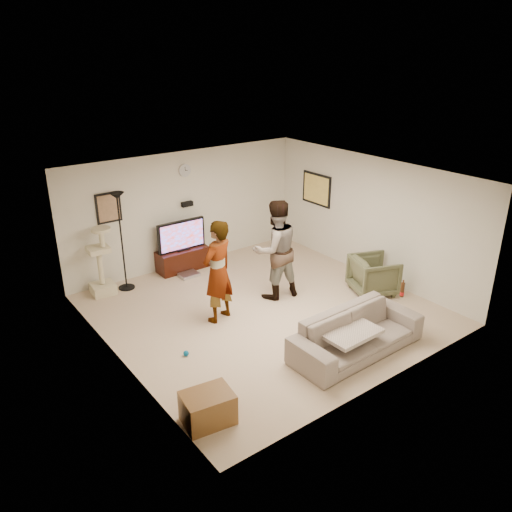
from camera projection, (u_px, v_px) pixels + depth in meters
floor at (264, 310)px, 9.30m from camera, size 5.50×5.50×0.02m
ceiling at (265, 176)px, 8.33m from camera, size 5.50×5.50×0.02m
wall_back at (186, 209)px, 10.85m from camera, size 5.50×0.04×2.50m
wall_front at (389, 307)px, 6.79m from camera, size 5.50×0.04×2.50m
wall_left at (114, 289)px, 7.30m from camera, size 0.04×5.50×2.50m
wall_right at (370, 217)px, 10.34m from camera, size 0.04×5.50×2.50m
wall_clock at (185, 170)px, 10.50m from camera, size 0.26×0.04×0.26m
wall_speaker at (187, 204)px, 10.76m from camera, size 0.25×0.10×0.10m
picture_back at (109, 208)px, 9.76m from camera, size 0.42×0.03×0.52m
picture_right at (316, 189)px, 11.41m from camera, size 0.03×0.78×0.62m
tv_stand at (183, 259)px, 10.90m from camera, size 1.11×0.45×0.46m
console_box at (189, 275)px, 10.64m from camera, size 0.40×0.30×0.07m
tv at (181, 235)px, 10.69m from camera, size 1.08×0.08×0.64m
tv_screen at (182, 236)px, 10.66m from camera, size 1.00×0.01×0.57m
floor_lamp at (122, 242)px, 9.76m from camera, size 0.32×0.32×1.97m
cat_tree at (100, 261)px, 9.66m from camera, size 0.46×0.46×1.36m
person_left at (218, 272)px, 8.65m from camera, size 0.77×0.62×1.84m
person_right at (275, 250)px, 9.46m from camera, size 1.04×0.87×1.93m
sofa at (357, 333)px, 7.91m from camera, size 2.27×0.91×0.66m
throw_blanket at (348, 331)px, 7.75m from camera, size 0.92×0.73×0.06m
beer_bottle at (402, 290)px, 8.31m from camera, size 0.06×0.06×0.25m
armchair at (374, 275)px, 9.82m from camera, size 1.05×1.04×0.74m
side_table at (208, 408)px, 6.46m from camera, size 0.70×0.57×0.43m
toy_ball at (186, 353)px, 7.90m from camera, size 0.09×0.09×0.09m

